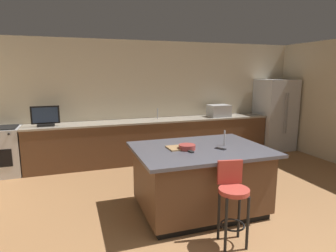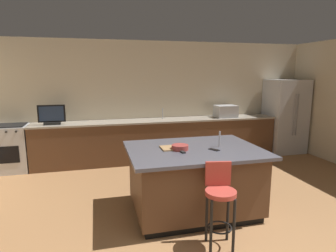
% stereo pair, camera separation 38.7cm
% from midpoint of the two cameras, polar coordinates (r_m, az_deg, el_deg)
% --- Properties ---
extents(wall_back, '(7.59, 0.12, 2.61)m').
position_cam_midpoint_polar(wall_back, '(6.60, -4.83, 5.17)').
color(wall_back, beige).
rests_on(wall_back, ground_plane).
extents(counter_back, '(5.33, 0.62, 0.91)m').
position_cam_midpoint_polar(counter_back, '(6.36, -4.25, -2.80)').
color(counter_back, brown).
rests_on(counter_back, ground_plane).
extents(kitchen_island, '(1.79, 1.34, 0.91)m').
position_cam_midpoint_polar(kitchen_island, '(4.07, 3.59, -10.41)').
color(kitchen_island, black).
rests_on(kitchen_island, ground_plane).
extents(refrigerator, '(0.85, 0.77, 1.76)m').
position_cam_midpoint_polar(refrigerator, '(7.60, 19.07, 2.10)').
color(refrigerator, '#B7BABF').
rests_on(refrigerator, ground_plane).
extents(microwave, '(0.48, 0.36, 0.27)m').
position_cam_midpoint_polar(microwave, '(6.81, 8.47, 3.02)').
color(microwave, '#B7BABF').
rests_on(microwave, counter_back).
extents(tv_monitor, '(0.52, 0.16, 0.39)m').
position_cam_midpoint_polar(tv_monitor, '(6.04, -24.86, 1.63)').
color(tv_monitor, black).
rests_on(tv_monitor, counter_back).
extents(sink_faucet_back, '(0.02, 0.02, 0.24)m').
position_cam_midpoint_polar(sink_faucet_back, '(6.37, -3.82, 2.46)').
color(sink_faucet_back, '#B2B2B7').
rests_on(sink_faucet_back, counter_back).
extents(sink_faucet_island, '(0.02, 0.02, 0.22)m').
position_cam_midpoint_polar(sink_faucet_island, '(4.06, 8.49, -2.39)').
color(sink_faucet_island, '#B2B2B7').
rests_on(sink_faucet_island, kitchen_island).
extents(bar_stool_center, '(0.34, 0.36, 0.94)m').
position_cam_midpoint_polar(bar_stool_center, '(3.33, 9.39, -13.63)').
color(bar_stool_center, '#B23D33').
rests_on(bar_stool_center, ground_plane).
extents(fruit_bowl, '(0.22, 0.22, 0.07)m').
position_cam_midpoint_polar(fruit_bowl, '(3.83, 0.92, -4.22)').
color(fruit_bowl, '#993833').
rests_on(fruit_bowl, kitchen_island).
extents(cell_phone, '(0.13, 0.17, 0.01)m').
position_cam_midpoint_polar(cell_phone, '(3.90, 7.57, -4.49)').
color(cell_phone, black).
rests_on(cell_phone, kitchen_island).
extents(tv_remote, '(0.07, 0.17, 0.02)m').
position_cam_midpoint_polar(tv_remote, '(3.74, 1.30, -4.98)').
color(tv_remote, black).
rests_on(tv_remote, kitchen_island).
extents(cutting_board, '(0.32, 0.27, 0.02)m').
position_cam_midpoint_polar(cutting_board, '(3.90, -0.60, -4.34)').
color(cutting_board, '#A87F51').
rests_on(cutting_board, kitchen_island).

